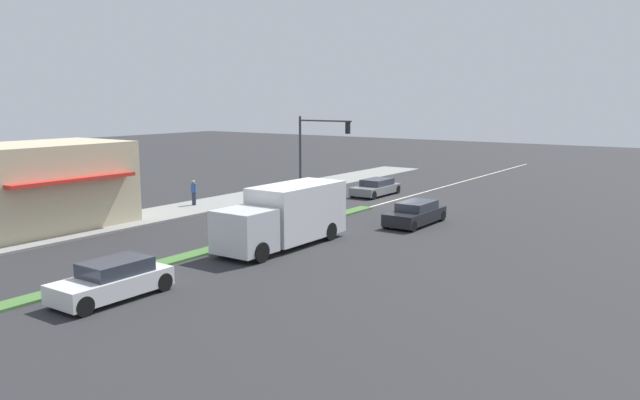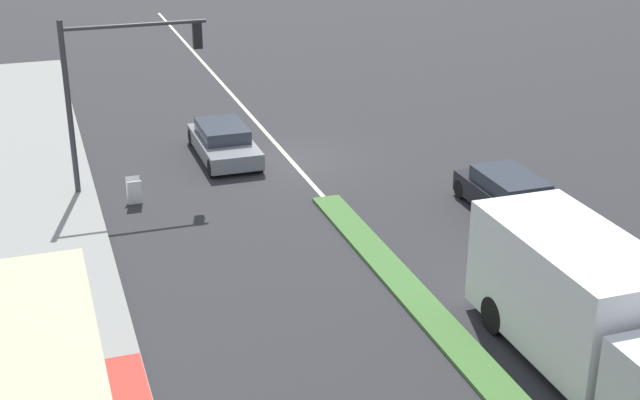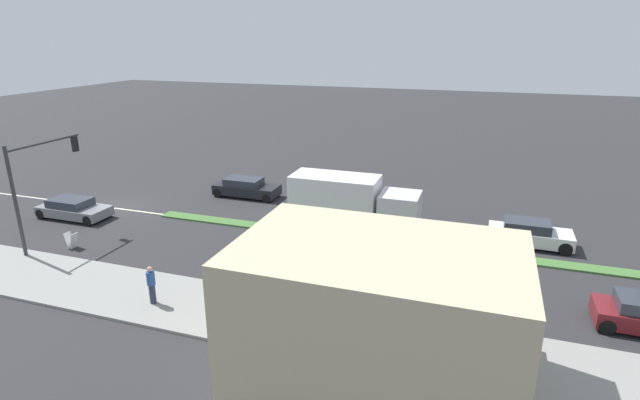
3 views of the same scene
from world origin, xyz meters
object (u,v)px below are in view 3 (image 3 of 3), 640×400
at_px(traffic_signal_main, 36,175).
at_px(suv_grey, 73,209).
at_px(pedestrian, 151,284).
at_px(van_white, 529,234).
at_px(delivery_truck, 350,200).
at_px(sedan_dark, 246,188).
at_px(warning_aframe_sign, 72,240).

height_order(traffic_signal_main, suv_grey, traffic_signal_main).
bearing_deg(pedestrian, van_white, 127.84).
distance_m(delivery_truck, suv_grey, 16.86).
bearing_deg(van_white, sedan_dark, -98.82).
distance_m(pedestrian, suv_grey, 13.28).
distance_m(suv_grey, sedan_dark, 10.83).
xyz_separation_m(sedan_dark, van_white, (2.80, 18.04, 0.04)).
height_order(traffic_signal_main, sedan_dark, traffic_signal_main).
bearing_deg(traffic_signal_main, van_white, 109.08).
height_order(warning_aframe_sign, sedan_dark, sedan_dark).
xyz_separation_m(traffic_signal_main, suv_grey, (-3.92, -2.07, -3.32)).
xyz_separation_m(suv_grey, sedan_dark, (-7.20, 8.09, 0.04)).
xyz_separation_m(suv_grey, van_white, (-4.40, 26.13, 0.08)).
distance_m(pedestrian, sedan_dark, 14.79).
height_order(pedestrian, van_white, pedestrian).
xyz_separation_m(warning_aframe_sign, van_white, (-8.09, 22.73, 0.23)).
relative_size(traffic_signal_main, sedan_dark, 1.25).
bearing_deg(sedan_dark, traffic_signal_main, -28.43).
bearing_deg(pedestrian, delivery_truck, 156.17).
bearing_deg(sedan_dark, warning_aframe_sign, -23.28).
height_order(delivery_truck, sedan_dark, delivery_truck).
distance_m(warning_aframe_sign, sedan_dark, 11.86).
bearing_deg(suv_grey, delivery_truck, 105.15).
relative_size(pedestrian, warning_aframe_sign, 1.97).
distance_m(pedestrian, warning_aframe_sign, 8.51).
height_order(delivery_truck, suv_grey, delivery_truck).
distance_m(warning_aframe_sign, delivery_truck, 15.22).
bearing_deg(suv_grey, traffic_signal_main, 27.75).
bearing_deg(traffic_signal_main, suv_grey, -152.25).
distance_m(traffic_signal_main, suv_grey, 5.54).
bearing_deg(delivery_truck, van_white, 90.00).
height_order(pedestrian, warning_aframe_sign, pedestrian).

